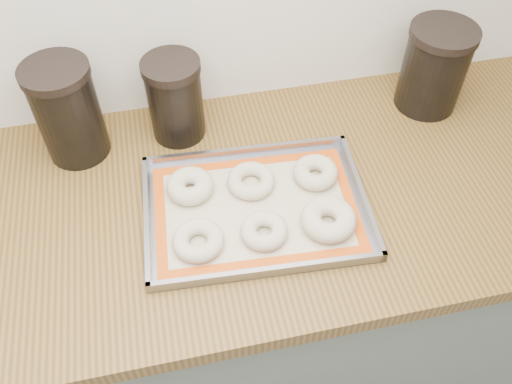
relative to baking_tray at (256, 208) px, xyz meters
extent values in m
cube|color=#5B6357|center=(0.09, 0.05, -0.48)|extent=(3.00, 0.65, 0.86)
cube|color=brown|center=(0.09, 0.05, -0.03)|extent=(3.06, 0.68, 0.04)
cube|color=gray|center=(0.00, 0.00, 0.00)|extent=(0.48, 0.36, 0.00)
cube|color=gray|center=(0.01, 0.16, 0.01)|extent=(0.46, 0.04, 0.02)
cube|color=gray|center=(-0.01, -0.16, 0.01)|extent=(0.46, 0.04, 0.02)
cube|color=gray|center=(-0.22, 0.01, 0.01)|extent=(0.03, 0.33, 0.02)
cube|color=gray|center=(0.22, -0.01, 0.01)|extent=(0.03, 0.33, 0.02)
cube|color=#C6B793|center=(0.00, 0.00, 0.00)|extent=(0.44, 0.32, 0.00)
cube|color=#CD4B0D|center=(0.01, 0.13, 0.00)|extent=(0.42, 0.05, 0.00)
cube|color=#CD4B0D|center=(-0.01, -0.13, 0.00)|extent=(0.42, 0.05, 0.00)
cube|color=#CD4B0D|center=(-0.20, 0.01, 0.00)|extent=(0.04, 0.25, 0.00)
cube|color=#CD4B0D|center=(0.20, -0.01, 0.00)|extent=(0.04, 0.25, 0.00)
torus|color=beige|center=(-0.13, -0.07, 0.01)|extent=(0.12, 0.12, 0.03)
torus|color=beige|center=(0.00, -0.07, 0.01)|extent=(0.11, 0.11, 0.03)
torus|color=beige|center=(0.13, -0.07, 0.02)|extent=(0.13, 0.13, 0.04)
torus|color=beige|center=(-0.13, 0.08, 0.02)|extent=(0.12, 0.12, 0.04)
torus|color=beige|center=(0.00, 0.07, 0.01)|extent=(0.13, 0.13, 0.03)
torus|color=beige|center=(0.14, 0.06, 0.02)|extent=(0.11, 0.11, 0.04)
cylinder|color=black|center=(-0.36, 0.26, 0.10)|extent=(0.14, 0.14, 0.21)
cylinder|color=black|center=(-0.36, 0.26, 0.21)|extent=(0.14, 0.14, 0.02)
cylinder|color=black|center=(-0.13, 0.27, 0.08)|extent=(0.12, 0.12, 0.18)
cylinder|color=black|center=(-0.13, 0.27, 0.18)|extent=(0.13, 0.13, 0.02)
cylinder|color=black|center=(0.48, 0.25, 0.09)|extent=(0.15, 0.15, 0.19)
cylinder|color=black|center=(0.48, 0.25, 0.19)|extent=(0.16, 0.16, 0.02)
camera|label=1|loc=(-0.15, -0.68, 0.89)|focal=38.00mm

